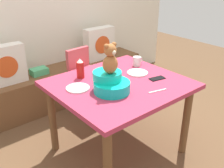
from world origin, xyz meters
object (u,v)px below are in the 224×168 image
highchair (85,73)px  coffee_mug (137,61)px  cell_phone (157,78)px  pillow_floral_left (5,65)px  teddy_bear (110,59)px  book_stack (39,71)px  infant_seat_teal (110,83)px  pillow_floral_right (99,44)px  dining_table (119,93)px  ketchup_bottle (80,69)px  dinner_plate_near (137,73)px  dinner_plate_far (78,88)px

highchair → coffee_mug: bearing=-69.8°
highchair → cell_phone: highchair is taller
pillow_floral_left → teddy_bear: (0.42, -1.32, 0.34)m
book_stack → coffee_mug: coffee_mug is taller
infant_seat_teal → teddy_bear: teddy_bear is taller
pillow_floral_right → dining_table: bearing=-120.1°
pillow_floral_right → infant_seat_teal: 1.59m
ketchup_bottle → teddy_bear: bearing=-85.0°
pillow_floral_left → book_stack: (0.39, 0.02, -0.18)m
highchair → dinner_plate_near: highchair is taller
infant_seat_teal → dinner_plate_far: 0.28m
coffee_mug → dinner_plate_near: bearing=-133.0°
pillow_floral_left → teddy_bear: 1.42m
infant_seat_teal → dinner_plate_far: size_ratio=1.65×
coffee_mug → dining_table: bearing=-154.3°
infant_seat_teal → pillow_floral_left: bearing=107.5°
pillow_floral_left → highchair: 0.89m
pillow_floral_left → cell_phone: (0.90, -1.40, 0.06)m
highchair → pillow_floral_left: bearing=151.5°
teddy_bear → dinner_plate_far: 0.39m
dining_table → highchair: size_ratio=1.43×
dinner_plate_near → book_stack: bearing=110.9°
book_stack → ketchup_bottle: (-0.01, -0.95, 0.33)m
dinner_plate_far → dinner_plate_near: bearing=-7.4°
teddy_bear → dinner_plate_far: size_ratio=1.25×
teddy_bear → dinner_plate_near: bearing=16.0°
dinner_plate_far → ketchup_bottle: bearing=50.5°
teddy_bear → coffee_mug: 0.68m
dining_table → cell_phone: 0.37m
cell_phone → dinner_plate_far: bearing=77.8°
dinner_plate_near → teddy_bear: bearing=-164.0°
teddy_bear → ketchup_bottle: (-0.03, 0.39, -0.19)m
coffee_mug → dinner_plate_far: coffee_mug is taller
dining_table → highchair: 0.85m
dinner_plate_near → pillow_floral_left: bearing=125.7°
dining_table → coffee_mug: size_ratio=9.39×
pillow_floral_left → coffee_mug: size_ratio=3.67×
pillow_floral_left → ketchup_bottle: bearing=-67.6°
infant_seat_teal → cell_phone: bearing=-9.7°
dinner_plate_near → infant_seat_teal: bearing=-164.0°
dining_table → infant_seat_teal: (-0.17, -0.08, 0.18)m
pillow_floral_right → dinner_plate_far: (-1.07, -1.11, 0.07)m
dinner_plate_near → dining_table: bearing=-169.9°
pillow_floral_left → ketchup_bottle: size_ratio=2.38×
coffee_mug → book_stack: bearing=119.6°
book_stack → dinner_plate_near: size_ratio=1.00×
pillow_floral_left → dinner_plate_near: 1.47m
book_stack → infant_seat_teal: infant_seat_teal is taller
dining_table → dinner_plate_far: size_ratio=5.64×
teddy_bear → infant_seat_teal: bearing=90.0°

